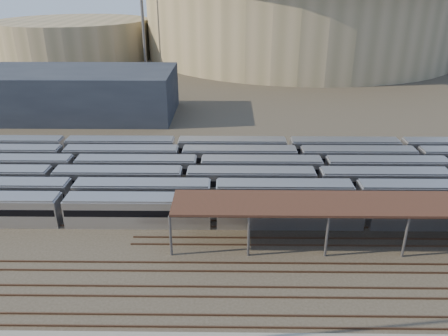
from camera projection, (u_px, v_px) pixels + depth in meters
ground at (243, 262)px, 47.62m from camera, size 420.00×420.00×0.00m
subway_trains at (215, 176)px, 63.87m from camera, size 129.66×23.90×3.60m
inspection_shed at (439, 206)px, 49.03m from camera, size 60.30×6.00×5.30m
empty_tracks at (245, 292)px, 43.01m from camera, size 170.00×9.62×0.18m
stadium at (298, 11)px, 168.87m from camera, size 124.00×124.00×32.50m
secondary_arena at (75, 39)px, 164.48m from camera, size 56.00×56.00×14.00m
service_building at (78, 93)px, 96.35m from camera, size 42.00×20.00×10.00m
floodlight_0 at (142, 3)px, 140.34m from camera, size 4.00×1.00×38.40m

